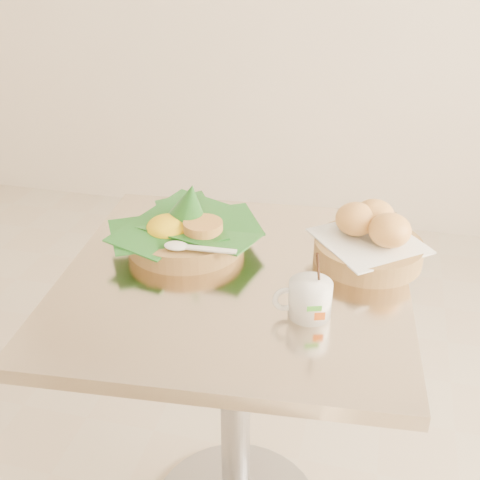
% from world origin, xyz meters
% --- Properties ---
extents(cafe_table, '(0.76, 0.76, 0.75)m').
position_xyz_m(cafe_table, '(0.09, 0.00, 0.53)').
color(cafe_table, gray).
rests_on(cafe_table, floor).
extents(rice_basket, '(0.32, 0.32, 0.16)m').
position_xyz_m(rice_basket, '(-0.04, 0.09, 0.79)').
color(rice_basket, '#A07A44').
rests_on(rice_basket, cafe_table).
extents(bread_basket, '(0.27, 0.27, 0.12)m').
position_xyz_m(bread_basket, '(0.35, 0.13, 0.80)').
color(bread_basket, '#A07A44').
rests_on(bread_basket, cafe_table).
extents(coffee_mug, '(0.11, 0.08, 0.14)m').
position_xyz_m(coffee_mug, '(0.26, -0.10, 0.79)').
color(coffee_mug, white).
rests_on(coffee_mug, cafe_table).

